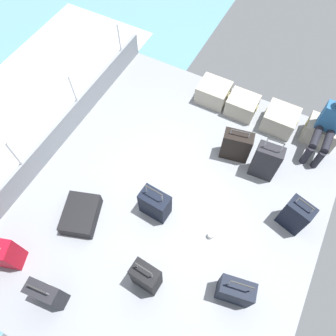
{
  "coord_description": "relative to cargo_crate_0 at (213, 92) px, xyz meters",
  "views": [
    {
      "loc": [
        0.86,
        -1.79,
        4.53
      ],
      "look_at": [
        -0.27,
        0.36,
        0.25
      ],
      "focal_mm": 34.22,
      "sensor_mm": 36.0,
      "label": 1
    }
  ],
  "objects": [
    {
      "name": "paper_cup",
      "position": [
        1.04,
        -2.41,
        -0.13
      ],
      "size": [
        0.08,
        0.08,
        0.1
      ],
      "primitive_type": "cylinder",
      "color": "white",
      "rests_on": "ground_plane"
    },
    {
      "name": "suitcase_7",
      "position": [
        1.32,
        -1.07,
        0.17
      ],
      "size": [
        0.4,
        0.24,
        0.91
      ],
      "color": "black",
      "rests_on": "ground_plane"
    },
    {
      "name": "cargo_crate_3",
      "position": [
        1.95,
        0.01,
        0.02
      ],
      "size": [
        0.57,
        0.41,
        0.4
      ],
      "color": "#9E9989",
      "rests_on": "ground_plane"
    },
    {
      "name": "suitcase_2",
      "position": [
        0.14,
        -2.43,
        0.08
      ],
      "size": [
        0.44,
        0.28,
        0.73
      ],
      "color": "black",
      "rests_on": "ground_plane"
    },
    {
      "name": "ground_plane",
      "position": [
        0.3,
        -2.17,
        -0.21
      ],
      "size": [
        4.4,
        5.2,
        0.06
      ],
      "primitive_type": "cube",
      "color": "gray"
    },
    {
      "name": "cargo_crate_2",
      "position": [
        1.26,
        -0.04,
        0.01
      ],
      "size": [
        0.56,
        0.49,
        0.37
      ],
      "color": "#9E9989",
      "rests_on": "ground_plane"
    },
    {
      "name": "cargo_crate_1",
      "position": [
        0.57,
        -0.04,
        -0.0
      ],
      "size": [
        0.54,
        0.43,
        0.35
      ],
      "color": "#9E9989",
      "rests_on": "ground_plane"
    },
    {
      "name": "suitcase_1",
      "position": [
        1.98,
        -1.68,
        0.12
      ],
      "size": [
        0.41,
        0.32,
        0.73
      ],
      "color": "black",
      "rests_on": "ground_plane"
    },
    {
      "name": "gunwale_port",
      "position": [
        -1.87,
        -2.17,
        0.05
      ],
      "size": [
        0.06,
        5.2,
        0.45
      ],
      "primitive_type": "cube",
      "color": "gray",
      "rests_on": "ground_plane"
    },
    {
      "name": "suitcase_6",
      "position": [
        -1.31,
        -4.01,
        0.11
      ],
      "size": [
        0.5,
        0.39,
        0.79
      ],
      "color": "#B70C1E",
      "rests_on": "ground_plane"
    },
    {
      "name": "suitcase_4",
      "position": [
        0.55,
        -3.39,
        0.14
      ],
      "size": [
        0.36,
        0.24,
        0.83
      ],
      "color": "black",
      "rests_on": "ground_plane"
    },
    {
      "name": "passenger_seated",
      "position": [
        1.95,
        -0.17,
        0.4
      ],
      "size": [
        0.34,
        0.66,
        1.1
      ],
      "color": "#26598C",
      "rests_on": "ground_plane"
    },
    {
      "name": "cargo_crate_0",
      "position": [
        0.0,
        0.0,
        0.0
      ],
      "size": [
        0.58,
        0.47,
        0.36
      ],
      "color": "#9E9989",
      "rests_on": "ground_plane"
    },
    {
      "name": "sea_wake",
      "position": [
        -3.3,
        -2.17,
        -0.52
      ],
      "size": [
        12.0,
        12.0,
        0.01
      ],
      "color": "#598C9E",
      "rests_on": "ground_plane"
    },
    {
      "name": "suitcase_0",
      "position": [
        0.8,
        -0.96,
        0.1
      ],
      "size": [
        0.49,
        0.31,
        0.67
      ],
      "color": "black",
      "rests_on": "ground_plane"
    },
    {
      "name": "railing_port",
      "position": [
        -1.87,
        -2.17,
        0.6
      ],
      "size": [
        0.04,
        4.2,
        1.02
      ],
      "color": "silver",
      "rests_on": "ground_plane"
    },
    {
      "name": "suitcase_3",
      "position": [
        -0.46,
        -4.13,
        0.09
      ],
      "size": [
        0.43,
        0.24,
        0.68
      ],
      "color": "black",
      "rests_on": "ground_plane"
    },
    {
      "name": "suitcase_5",
      "position": [
        1.61,
        -3.0,
        0.08
      ],
      "size": [
        0.47,
        0.3,
        0.74
      ],
      "color": "black",
      "rests_on": "ground_plane"
    },
    {
      "name": "suitcase_8",
      "position": [
        -0.77,
        -3.04,
        -0.07
      ],
      "size": [
        0.65,
        0.74,
        0.23
      ],
      "color": "black",
      "rests_on": "ground_plane"
    }
  ]
}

